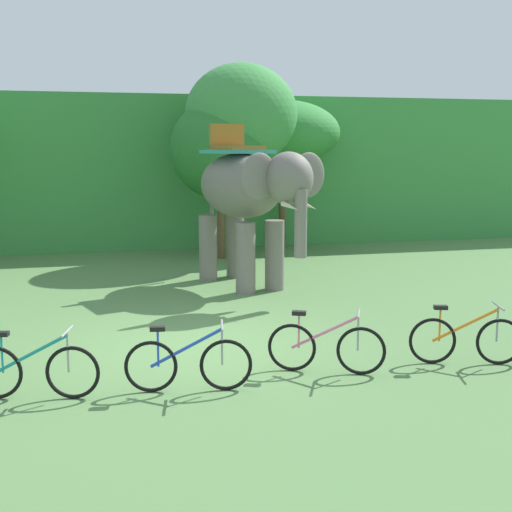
# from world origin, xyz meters

# --- Properties ---
(ground_plane) EXTENTS (80.00, 80.00, 0.00)m
(ground_plane) POSITION_xyz_m (0.00, 0.00, 0.00)
(ground_plane) COLOR #567F47
(foliage_hedge) EXTENTS (36.00, 6.00, 4.85)m
(foliage_hedge) POSITION_xyz_m (0.00, 13.53, 2.43)
(foliage_hedge) COLOR #3D8E42
(foliage_hedge) RESTS_ON ground
(tree_right) EXTENTS (2.92, 2.92, 4.60)m
(tree_right) POSITION_xyz_m (2.14, 8.60, 3.16)
(tree_right) COLOR brown
(tree_right) RESTS_ON ground
(tree_left) EXTENTS (3.26, 3.26, 5.63)m
(tree_left) POSITION_xyz_m (2.79, 8.78, 4.14)
(tree_left) COLOR brown
(tree_left) RESTS_ON ground
(tree_far_right) EXTENTS (3.59, 3.59, 4.69)m
(tree_far_right) POSITION_xyz_m (4.40, 10.02, 3.67)
(tree_far_right) COLOR brown
(tree_far_right) RESTS_ON ground
(elephant) EXTENTS (2.69, 4.23, 3.78)m
(elephant) POSITION_xyz_m (1.94, 4.40, 2.20)
(elephant) COLOR slate
(elephant) RESTS_ON ground
(bike_teal) EXTENTS (1.67, 0.58, 0.92)m
(bike_teal) POSITION_xyz_m (-2.36, -1.80, 0.39)
(bike_teal) COLOR black
(bike_teal) RESTS_ON ground
(bike_blue) EXTENTS (1.69, 0.52, 0.92)m
(bike_blue) POSITION_xyz_m (-0.38, -2.02, 0.39)
(bike_blue) COLOR black
(bike_blue) RESTS_ON ground
(bike_pink) EXTENTS (1.59, 0.79, 0.92)m
(bike_pink) POSITION_xyz_m (1.67, -1.75, 0.39)
(bike_pink) COLOR black
(bike_pink) RESTS_ON ground
(bike_orange) EXTENTS (1.65, 0.65, 0.92)m
(bike_orange) POSITION_xyz_m (3.85, -1.88, 0.39)
(bike_orange) COLOR black
(bike_orange) RESTS_ON ground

